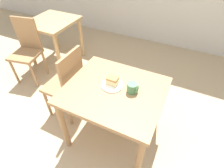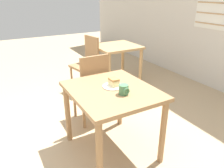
% 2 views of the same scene
% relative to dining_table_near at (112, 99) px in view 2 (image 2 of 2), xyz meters
% --- Properties ---
extents(ground_plane, '(14.00, 14.00, 0.00)m').
position_rel_dining_table_near_xyz_m(ground_plane, '(-0.14, -0.56, -0.63)').
color(ground_plane, tan).
extents(dining_table_near, '(0.91, 0.80, 0.74)m').
position_rel_dining_table_near_xyz_m(dining_table_near, '(0.00, 0.00, 0.00)').
color(dining_table_near, '#9E754C').
rests_on(dining_table_near, ground_plane).
extents(dining_table_far, '(0.71, 0.75, 0.75)m').
position_rel_dining_table_near_xyz_m(dining_table_far, '(-1.59, 1.00, -0.02)').
color(dining_table_far, tan).
rests_on(dining_table_far, ground_plane).
extents(chair_near_window, '(0.39, 0.39, 0.94)m').
position_rel_dining_table_near_xyz_m(chair_near_window, '(-0.64, 0.06, -0.12)').
color(chair_near_window, '#9E754C').
rests_on(chair_near_window, ground_plane).
extents(chair_far_corner, '(0.46, 0.46, 0.94)m').
position_rel_dining_table_near_xyz_m(chair_far_corner, '(-1.65, 0.44, -0.12)').
color(chair_far_corner, '#9E754C').
rests_on(chair_far_corner, ground_plane).
extents(plate, '(0.21, 0.21, 0.01)m').
position_rel_dining_table_near_xyz_m(plate, '(-0.04, 0.03, 0.12)').
color(plate, white).
rests_on(plate, dining_table_near).
extents(cake_slice, '(0.11, 0.08, 0.08)m').
position_rel_dining_table_near_xyz_m(cake_slice, '(-0.04, 0.05, 0.17)').
color(cake_slice, beige).
rests_on(cake_slice, plate).
extents(coffee_mug, '(0.10, 0.09, 0.09)m').
position_rel_dining_table_near_xyz_m(coffee_mug, '(0.16, 0.04, 0.16)').
color(coffee_mug, '#4C8456').
rests_on(coffee_mug, dining_table_near).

